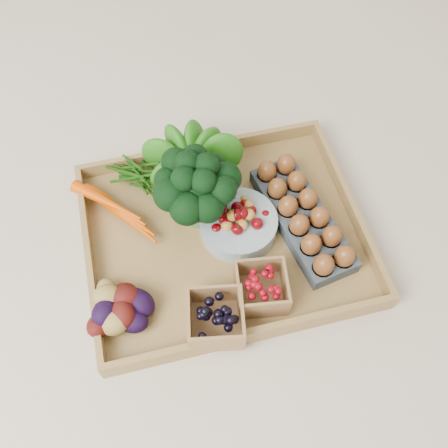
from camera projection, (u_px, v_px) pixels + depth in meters
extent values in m
plane|color=beige|center=(224.00, 239.00, 1.03)|extent=(4.00, 4.00, 0.00)
cube|color=olive|center=(224.00, 237.00, 1.02)|extent=(0.55, 0.45, 0.01)
sphere|color=#16570D|center=(191.00, 158.00, 1.03)|extent=(0.13, 0.13, 0.13)
cylinder|color=#8C9EA5|center=(238.00, 225.00, 1.01)|extent=(0.16, 0.16, 0.04)
cube|color=#3C444C|center=(302.00, 219.00, 1.02)|extent=(0.15, 0.30, 0.03)
cube|color=black|center=(216.00, 318.00, 0.89)|extent=(0.12, 0.12, 0.07)
cube|color=maroon|center=(261.00, 288.00, 0.92)|extent=(0.11, 0.11, 0.06)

